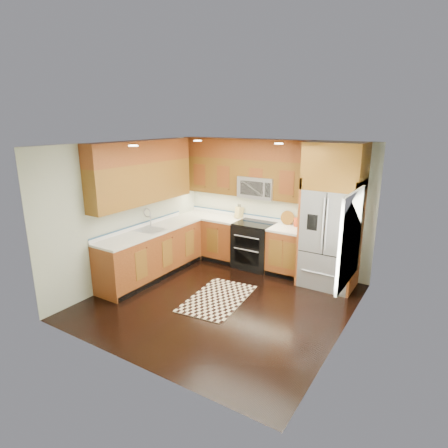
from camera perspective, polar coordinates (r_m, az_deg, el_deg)
The scene contains 16 objects.
ground at distance 6.45m, azimuth -0.53°, elevation -11.70°, with size 4.00×4.00×0.00m, color black.
wall_back at distance 7.67m, azimuth 7.54°, elevation 2.99°, with size 4.00×0.02×2.60m, color #B7BFAC.
wall_left at distance 7.21m, azimuth -14.08°, elevation 1.84°, with size 0.02×4.00×2.60m, color #B7BFAC.
wall_right at distance 5.21m, azimuth 18.31°, elevation -3.75°, with size 0.02×4.00×2.60m, color #B7BFAC.
window at distance 5.37m, azimuth 18.70°, elevation -2.09°, with size 0.04×1.10×1.30m.
base_cabinets at distance 7.60m, azimuth -4.72°, elevation -3.72°, with size 2.85×3.00×0.90m.
countertop at distance 7.46m, azimuth -3.39°, elevation -0.26°, with size 2.86×3.01×0.04m.
upper_cabinets at distance 7.34m, azimuth -3.59°, elevation 8.27°, with size 2.85×3.00×1.15m.
range at distance 7.71m, azimuth 4.59°, elevation -3.27°, with size 0.76×0.67×0.95m.
microwave at distance 7.53m, azimuth 5.25°, elevation 5.62°, with size 0.76×0.40×0.42m.
refrigerator at distance 6.90m, azimuth 16.07°, elevation 1.11°, with size 0.98×0.75×2.60m.
sink_faucet at distance 7.26m, azimuth -11.18°, elevation -0.40°, with size 0.54×0.44×0.37m.
rug at distance 6.54m, azimuth -0.95°, elevation -11.23°, with size 0.88×1.46×0.01m, color black.
knife_block at distance 7.93m, azimuth 2.32°, elevation 1.78°, with size 0.14×0.17×0.31m.
utensil_crock at distance 7.44m, azimuth 11.08°, elevation 0.58°, with size 0.13×0.13×0.36m.
cutting_board at distance 7.57m, azimuth 9.59°, elevation 0.00°, with size 0.28×0.28×0.02m, color brown.
Camera 1 is at (3.10, -4.82, 2.96)m, focal length 30.00 mm.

